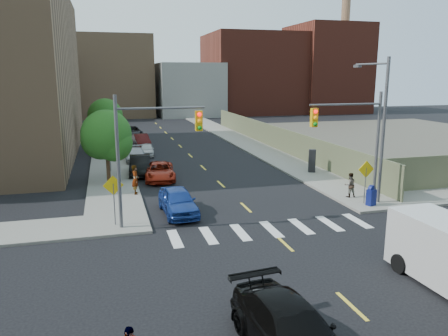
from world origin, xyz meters
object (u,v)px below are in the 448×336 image
parked_car_silver (135,155)px  parked_car_black (140,165)px  pedestrian_east (350,185)px  payphone (312,161)px  black_sedan (291,332)px  mailbox (371,195)px  parked_car_grey (132,132)px  pedestrian_west (135,180)px  parked_car_white (147,150)px  parked_car_blue (178,201)px  parked_car_maroon (141,141)px  parked_car_red (160,171)px

parked_car_silver → parked_car_black: bearing=-89.4°
pedestrian_east → payphone: bearing=-93.9°
parked_car_black → black_sedan: black_sedan is taller
mailbox → parked_car_grey: bearing=88.6°
parked_car_grey → pedestrian_west: size_ratio=2.43×
payphone → parked_car_white: bearing=157.8°
parked_car_white → mailbox: mailbox is taller
parked_car_blue → parked_car_black: parked_car_blue is taller
parked_car_silver → payphone: (13.54, -8.70, 0.41)m
parked_car_blue → parked_car_maroon: size_ratio=1.03×
parked_car_grey → parked_car_maroon: bearing=-93.1°
parked_car_maroon → parked_car_grey: (-0.40, 8.79, -0.06)m
parked_car_blue → parked_car_red: bearing=87.3°
parked_car_silver → mailbox: mailbox is taller
pedestrian_east → parked_car_maroon: bearing=-61.5°
pedestrian_east → parked_car_white: bearing=-55.8°
parked_car_maroon → black_sedan: size_ratio=0.82×
parked_car_grey → mailbox: bearing=-76.8°
parked_car_white → parked_car_silver: bearing=-108.2°
parked_car_black → parked_car_silver: 5.28m
black_sedan → pedestrian_east: pedestrian_east is taller
parked_car_grey → parked_car_white: bearing=-93.7°
parked_car_black → parked_car_white: bearing=86.4°
parked_car_black → parked_car_white: 8.33m
parked_car_black → pedestrian_west: 6.49m
parked_car_white → pedestrian_west: bearing=-92.5°
parked_car_grey → pedestrian_west: 28.86m
pedestrian_west → parked_car_blue: bearing=-152.9°
mailbox → parked_car_maroon: bearing=93.5°
parked_car_red → parked_car_maroon: parked_car_maroon is taller
parked_car_maroon → pedestrian_east: pedestrian_east is taller
parked_car_silver → black_sedan: black_sedan is taller
parked_car_black → parked_car_maroon: 13.65m
payphone → pedestrian_west: pedestrian_west is taller
parked_car_grey → black_sedan: bearing=-93.9°
parked_car_red → pedestrian_west: pedestrian_west is taller
parked_car_white → pedestrian_east: pedestrian_east is taller
pedestrian_west → payphone: bearing=-76.0°
parked_car_grey → payphone: size_ratio=2.58×
parked_car_blue → payphone: (12.24, 7.52, 0.30)m
parked_car_white → parked_car_maroon: bearing=96.6°
pedestrian_west → pedestrian_east: 14.07m
parked_car_black → parked_car_red: bearing=-54.6°
parked_car_grey → payphone: 28.78m
pedestrian_east → parked_car_blue: bearing=4.1°
parked_car_red → mailbox: (11.55, -10.56, 0.09)m
mailbox → payphone: 9.43m
parked_car_white → parked_car_maroon: 5.38m
payphone → pedestrian_east: 7.48m
parked_car_white → pedestrian_west: (-2.10, -14.65, 0.52)m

